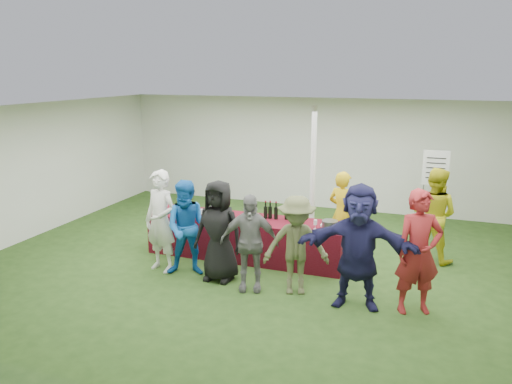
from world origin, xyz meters
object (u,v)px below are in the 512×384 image
(customer_2, at_px, (219,231))
(customer_3, at_px, (249,243))
(customer_0, at_px, (161,221))
(serving_table, at_px, (246,238))
(staff_back, at_px, (433,215))
(customer_4, at_px, (296,245))
(customer_5, at_px, (358,246))
(wine_list_sign, at_px, (435,175))
(customer_1, at_px, (189,228))
(dump_bucket, at_px, (330,226))
(customer_6, at_px, (419,252))
(staff_pourer, at_px, (342,214))

(customer_2, distance_m, customer_3, 0.63)
(customer_0, distance_m, customer_2, 1.08)
(serving_table, bearing_deg, staff_back, 17.91)
(customer_0, xyz_separation_m, customer_4, (2.38, -0.11, -0.10))
(customer_4, xyz_separation_m, customer_5, (0.94, -0.11, 0.14))
(serving_table, xyz_separation_m, customer_0, (-1.13, -1.02, 0.49))
(customer_5, bearing_deg, customer_2, 170.23)
(customer_3, bearing_deg, wine_list_sign, 38.39)
(customer_0, distance_m, customer_3, 1.69)
(customer_1, xyz_separation_m, customer_2, (0.56, -0.03, 0.02))
(staff_back, height_order, customer_0, customer_0)
(dump_bucket, xyz_separation_m, customer_1, (-2.19, -0.80, -0.04))
(dump_bucket, bearing_deg, customer_1, -159.96)
(staff_back, relative_size, customer_4, 1.10)
(wine_list_sign, bearing_deg, customer_6, -92.46)
(customer_6, bearing_deg, customer_2, 154.16)
(serving_table, relative_size, customer_3, 2.35)
(customer_4, xyz_separation_m, customer_6, (1.75, -0.02, 0.12))
(wine_list_sign, xyz_separation_m, customer_6, (-0.15, -3.47, -0.43))
(staff_pourer, distance_m, customer_1, 2.83)
(dump_bucket, distance_m, customer_3, 1.46)
(serving_table, height_order, wine_list_sign, wine_list_sign)
(dump_bucket, distance_m, staff_pourer, 0.97)
(dump_bucket, xyz_separation_m, customer_6, (1.43, -0.93, 0.05))
(customer_1, bearing_deg, dump_bucket, 1.56)
(serving_table, distance_m, customer_1, 1.27)
(staff_back, distance_m, customer_4, 2.89)
(customer_3, relative_size, customer_6, 0.86)
(serving_table, relative_size, customer_5, 1.98)
(serving_table, distance_m, customer_0, 1.60)
(customer_1, height_order, customer_3, customer_1)
(customer_6, bearing_deg, dump_bucket, 123.07)
(staff_back, height_order, customer_3, staff_back)
(customer_3, height_order, customer_6, customer_6)
(customer_3, relative_size, customer_4, 1.00)
(customer_1, bearing_deg, customer_6, -20.54)
(dump_bucket, distance_m, staff_back, 2.03)
(wine_list_sign, xyz_separation_m, staff_back, (0.02, -1.30, -0.47))
(dump_bucket, relative_size, wine_list_sign, 0.15)
(customer_1, relative_size, customer_3, 1.05)
(customer_2, bearing_deg, customer_6, 0.34)
(customer_2, xyz_separation_m, customer_4, (1.31, -0.08, -0.06))
(staff_back, bearing_deg, wine_list_sign, -67.87)
(customer_0, xyz_separation_m, customer_3, (1.67, -0.22, -0.10))
(serving_table, height_order, dump_bucket, dump_bucket)
(customer_0, relative_size, customer_2, 1.05)
(dump_bucket, height_order, customer_4, customer_4)
(staff_pourer, height_order, customer_2, customer_2)
(customer_2, xyz_separation_m, customer_3, (0.60, -0.20, -0.06))
(customer_1, bearing_deg, customer_4, -21.83)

